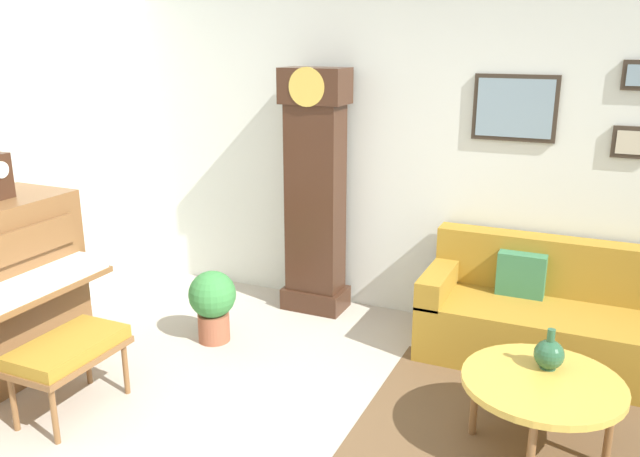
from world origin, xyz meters
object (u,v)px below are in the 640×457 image
(green_jug, at_px, (549,354))
(potted_plant, at_px, (213,301))
(grandfather_clock, at_px, (315,199))
(coffee_table, at_px, (543,385))
(piano_bench, at_px, (68,352))
(couch, at_px, (559,319))

(green_jug, distance_m, potted_plant, 2.46)
(grandfather_clock, height_order, green_jug, grandfather_clock)
(grandfather_clock, bearing_deg, coffee_table, -33.67)
(grandfather_clock, height_order, coffee_table, grandfather_clock)
(grandfather_clock, xyz_separation_m, potted_plant, (-0.44, -0.90, -0.64))
(piano_bench, xyz_separation_m, grandfather_clock, (0.70, 2.09, 0.56))
(couch, bearing_deg, piano_bench, -143.98)
(couch, xyz_separation_m, coffee_table, (0.00, -1.17, 0.10))
(piano_bench, height_order, green_jug, green_jug)
(green_jug, bearing_deg, coffee_table, -93.26)
(coffee_table, bearing_deg, grandfather_clock, 146.33)
(piano_bench, xyz_separation_m, potted_plant, (0.25, 1.19, -0.08))
(piano_bench, bearing_deg, couch, 36.02)
(green_jug, bearing_deg, potted_plant, 173.72)
(grandfather_clock, bearing_deg, piano_bench, -108.42)
(green_jug, bearing_deg, piano_bench, -161.07)
(piano_bench, distance_m, potted_plant, 1.22)
(couch, height_order, green_jug, couch)
(grandfather_clock, bearing_deg, potted_plant, -116.22)
(coffee_table, bearing_deg, potted_plant, 170.24)
(piano_bench, height_order, grandfather_clock, grandfather_clock)
(piano_bench, distance_m, coffee_table, 2.79)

